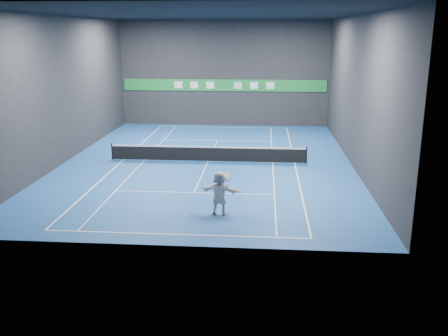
# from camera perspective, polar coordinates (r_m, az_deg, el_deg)

# --- Properties ---
(ground) EXTENTS (26.00, 26.00, 0.00)m
(ground) POSITION_cam_1_polar(r_m,az_deg,el_deg) (31.77, -1.85, 0.75)
(ground) COLOR #1A4B91
(ground) RESTS_ON ground
(ceiling) EXTENTS (26.00, 26.00, 0.00)m
(ceiling) POSITION_cam_1_polar(r_m,az_deg,el_deg) (30.77, -2.00, 17.19)
(ceiling) COLOR black
(ceiling) RESTS_ON ground
(wall_back) EXTENTS (18.00, 0.10, 9.00)m
(wall_back) POSITION_cam_1_polar(r_m,az_deg,el_deg) (43.83, 0.02, 10.74)
(wall_back) COLOR #252528
(wall_back) RESTS_ON ground
(wall_front) EXTENTS (18.00, 0.10, 9.00)m
(wall_front) POSITION_cam_1_polar(r_m,az_deg,el_deg) (18.23, -6.53, 4.22)
(wall_front) COLOR #252528
(wall_front) RESTS_ON ground
(wall_left) EXTENTS (0.10, 26.00, 9.00)m
(wall_left) POSITION_cam_1_polar(r_m,az_deg,el_deg) (33.19, -17.74, 8.57)
(wall_left) COLOR #252528
(wall_left) RESTS_ON ground
(wall_right) EXTENTS (0.10, 26.00, 9.00)m
(wall_right) POSITION_cam_1_polar(r_m,az_deg,el_deg) (31.24, 14.89, 8.40)
(wall_right) COLOR #252528
(wall_right) RESTS_ON ground
(baseline_near) EXTENTS (10.98, 0.08, 0.01)m
(baseline_near) POSITION_cam_1_polar(r_m,az_deg,el_deg) (20.59, -5.56, -7.55)
(baseline_near) COLOR white
(baseline_near) RESTS_ON ground
(baseline_far) EXTENTS (10.98, 0.08, 0.01)m
(baseline_far) POSITION_cam_1_polar(r_m,az_deg,el_deg) (43.33, -0.10, 4.69)
(baseline_far) COLOR white
(baseline_far) RESTS_ON ground
(sideline_doubles_left) EXTENTS (0.08, 23.78, 0.01)m
(sideline_doubles_left) POSITION_cam_1_polar(r_m,az_deg,el_deg) (32.83, -11.42, 0.93)
(sideline_doubles_left) COLOR white
(sideline_doubles_left) RESTS_ON ground
(sideline_doubles_right) EXTENTS (0.08, 23.78, 0.01)m
(sideline_doubles_right) POSITION_cam_1_polar(r_m,az_deg,el_deg) (31.64, 8.08, 0.55)
(sideline_doubles_right) COLOR white
(sideline_doubles_right) RESTS_ON ground
(sideline_singles_left) EXTENTS (0.06, 23.78, 0.01)m
(sideline_singles_left) POSITION_cam_1_polar(r_m,az_deg,el_deg) (32.48, -9.08, 0.89)
(sideline_singles_left) COLOR white
(sideline_singles_left) RESTS_ON ground
(sideline_singles_right) EXTENTS (0.06, 23.78, 0.01)m
(sideline_singles_right) POSITION_cam_1_polar(r_m,az_deg,el_deg) (31.58, 5.58, 0.60)
(sideline_singles_right) COLOR white
(sideline_singles_right) RESTS_ON ground
(service_line_near) EXTENTS (8.23, 0.06, 0.01)m
(service_line_near) POSITION_cam_1_polar(r_m,az_deg,el_deg) (25.67, -3.44, -2.82)
(service_line_near) COLOR white
(service_line_near) RESTS_ON ground
(service_line_far) EXTENTS (8.23, 0.06, 0.01)m
(service_line_far) POSITION_cam_1_polar(r_m,az_deg,el_deg) (37.96, -0.78, 3.17)
(service_line_far) COLOR white
(service_line_far) RESTS_ON ground
(center_service_line) EXTENTS (0.06, 12.80, 0.01)m
(center_service_line) POSITION_cam_1_polar(r_m,az_deg,el_deg) (31.77, -1.85, 0.75)
(center_service_line) COLOR white
(center_service_line) RESTS_ON ground
(player) EXTENTS (1.96, 0.98, 2.02)m
(player) POSITION_cam_1_polar(r_m,az_deg,el_deg) (22.33, -0.51, -2.87)
(player) COLOR white
(player) RESTS_ON ground
(tennis_ball) EXTENTS (0.07, 0.07, 0.07)m
(tennis_ball) POSITION_cam_1_polar(r_m,az_deg,el_deg) (21.96, -0.78, 2.61)
(tennis_ball) COLOR #CBDC24
(tennis_ball) RESTS_ON player
(tennis_net) EXTENTS (12.50, 0.10, 1.07)m
(tennis_net) POSITION_cam_1_polar(r_m,az_deg,el_deg) (31.64, -1.86, 1.69)
(tennis_net) COLOR black
(tennis_net) RESTS_ON ground
(sponsor_banner) EXTENTS (17.64, 0.11, 1.00)m
(sponsor_banner) POSITION_cam_1_polar(r_m,az_deg,el_deg) (43.86, 0.01, 9.43)
(sponsor_banner) COLOR #1D8835
(sponsor_banner) RESTS_ON wall_back
(tennis_racket) EXTENTS (0.45, 0.34, 0.70)m
(tennis_racket) POSITION_cam_1_polar(r_m,az_deg,el_deg) (22.16, 0.45, -1.29)
(tennis_racket) COLOR #AE1912
(tennis_racket) RESTS_ON player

